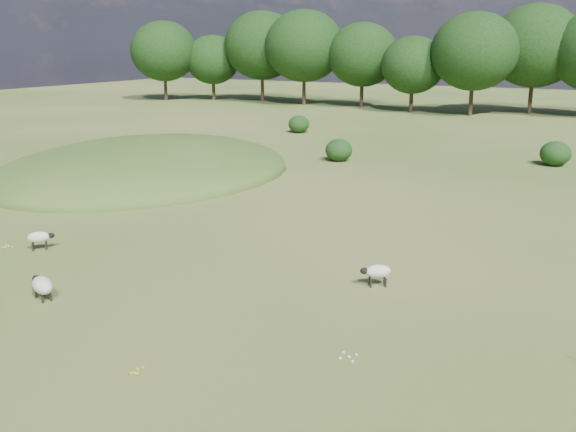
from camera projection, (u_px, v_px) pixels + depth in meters
The scene contains 7 objects.
ground at pixel (381, 169), 39.98m from camera, with size 160.00×160.00×0.00m, color #355B1C.
mound at pixel (147, 173), 38.66m from camera, with size 16.00×20.00×4.00m, color #33561E.
treeline at pixel (489, 52), 68.87m from camera, with size 96.28×14.66×11.70m.
shrubs at pixel (395, 141), 46.03m from camera, with size 23.38×12.88×1.57m.
sheep_1 at pixel (42, 285), 19.53m from camera, with size 1.28×0.89×0.71m.
sheep_2 at pixel (40, 237), 24.14m from camera, with size 0.93×0.91×0.72m.
sheep_3 at pixel (377, 271), 20.52m from camera, with size 1.01×0.83×0.73m.
Camera 1 is at (13.51, -17.43, 7.59)m, focal length 40.00 mm.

